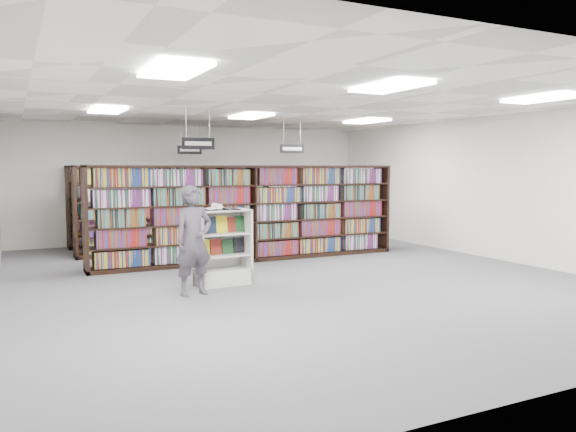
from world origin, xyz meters
name	(u,v)px	position (x,y,z in m)	size (l,w,h in m)	color
floor	(292,276)	(0.00, 0.00, 0.00)	(12.00, 12.00, 0.00)	#4E4E53
ceiling	(292,105)	(0.00, 0.00, 3.20)	(10.00, 12.00, 0.10)	white
wall_back	(197,183)	(0.00, 6.00, 1.60)	(10.00, 0.10, 3.20)	white
wall_right	(489,188)	(5.00, 0.00, 1.60)	(0.10, 12.00, 3.20)	white
bookshelf_row_near	(251,213)	(0.00, 2.00, 1.05)	(7.00, 0.60, 2.10)	black
bookshelf_row_mid	(221,207)	(0.00, 4.00, 1.05)	(7.00, 0.60, 2.10)	black
bookshelf_row_far	(201,203)	(0.00, 5.70, 1.05)	(7.00, 0.60, 2.10)	black
aisle_sign_left	(198,142)	(-1.50, 1.00, 2.53)	(0.65, 0.02, 0.80)	#B2B2B7
aisle_sign_right	(292,148)	(1.50, 3.00, 2.53)	(0.65, 0.02, 0.80)	#B2B2B7
aisle_sign_center	(190,149)	(-0.50, 5.00, 2.53)	(0.65, 0.02, 0.80)	#B2B2B7
troffer_front_left	(174,70)	(-3.00, -3.00, 3.16)	(0.60, 1.20, 0.04)	white
troffer_front_center	(390,87)	(0.00, -3.00, 3.16)	(0.60, 1.20, 0.04)	white
troffer_front_right	(543,99)	(3.00, -3.00, 3.16)	(0.60, 1.20, 0.04)	white
troffer_back_left	(107,110)	(-3.00, 2.00, 3.16)	(0.60, 1.20, 0.04)	white
troffer_back_center	(251,116)	(0.00, 2.00, 3.16)	(0.60, 1.20, 0.04)	white
troffer_back_right	(366,121)	(3.00, 2.00, 3.16)	(0.60, 1.20, 0.04)	white
endcap_display	(222,259)	(-1.44, -0.12, 0.46)	(0.98, 0.54, 1.33)	silver
open_book	(218,208)	(-1.53, -0.19, 1.36)	(0.71, 0.43, 0.13)	black
shopper	(194,240)	(-2.12, -0.70, 0.89)	(0.65, 0.42, 1.77)	#49454F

